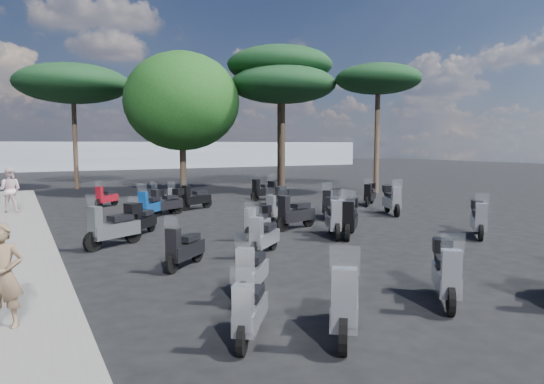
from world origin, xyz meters
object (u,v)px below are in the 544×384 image
pine_3 (378,80)px  pine_2 (73,84)px  scooter_2 (184,249)px  scooter_3 (114,227)px  scooter_15 (295,214)px  scooter_21 (278,209)px  scooter_8 (264,237)px  broadleaf_tree (182,102)px  scooter_26 (392,201)px  scooter_0 (345,303)px  scooter_6 (446,275)px  scooter_22 (331,204)px  scooter_11 (167,203)px  scooter_16 (195,199)px  scooter_27 (370,195)px  scooter_5 (106,198)px  scooter_10 (142,221)px  scooter_9 (258,223)px  scooter_17 (178,200)px  scooter_19 (479,220)px  scooter_14 (350,219)px  scooter_4 (151,205)px  pine_1 (283,85)px  scooter_20 (334,218)px  scooter_28 (277,194)px  scooter_23 (263,191)px  scooter_7 (252,273)px  woman (3,276)px  scooter_1 (250,312)px  pedestrian_far (10,190)px

pine_3 → pine_2: bearing=144.1°
scooter_2 → scooter_3: bearing=-24.2°
scooter_15 → scooter_21: 1.66m
scooter_8 → broadleaf_tree: bearing=-51.7°
scooter_8 → scooter_26: size_ratio=0.77×
scooter_0 → scooter_6: size_ratio=1.08×
scooter_8 → scooter_22: bearing=-90.7°
pine_2 → scooter_11: bearing=-82.3°
scooter_16 → broadleaf_tree: broadleaf_tree is taller
scooter_16 → scooter_27: size_ratio=1.23×
scooter_0 → scooter_5: bearing=-49.9°
scooter_3 → broadleaf_tree: size_ratio=0.21×
scooter_10 → scooter_22: scooter_22 is taller
scooter_27 → pine_3: size_ratio=0.18×
scooter_9 → scooter_26: (6.75, 1.83, 0.09)m
scooter_2 → scooter_17: (2.60, 9.02, 0.04)m
scooter_19 → scooter_5: bearing=-10.2°
scooter_0 → scooter_14: size_ratio=1.03×
scooter_3 → scooter_17: 6.99m
scooter_4 → scooter_26: scooter_26 is taller
scooter_19 → pine_1: pine_1 is taller
scooter_26 → scooter_27: bearing=-87.3°
scooter_10 → scooter_20: size_ratio=0.74×
pine_3 → scooter_14: bearing=-133.2°
scooter_11 → scooter_16: (1.51, 1.05, -0.03)m
scooter_20 → scooter_2: bearing=43.8°
scooter_4 → scooter_28: 6.34m
scooter_23 → scooter_27: scooter_23 is taller
scooter_8 → pine_1: (8.60, 14.44, 5.72)m
scooter_2 → scooter_4: bearing=-50.4°
scooter_6 → pine_3: 20.06m
scooter_7 → scooter_20: 6.13m
scooter_19 → scooter_20: size_ratio=0.80×
scooter_4 → scooter_14: scooter_14 is taller
woman → scooter_11: 11.90m
scooter_8 → scooter_3: bearing=7.7°
scooter_0 → scooter_2: 4.89m
woman → pine_2: 24.99m
scooter_1 → scooter_15: (5.10, 7.37, 0.09)m
scooter_11 → scooter_26: bearing=-142.1°
scooter_1 → scooter_27: size_ratio=0.95×
scooter_15 → scooter_14: bearing=-175.1°
scooter_19 → pine_3: 14.21m
scooter_10 → scooter_28: size_ratio=0.82×
scooter_6 → scooter_11: size_ratio=0.90×
scooter_0 → scooter_14: scooter_0 is taller
scooter_6 → scooter_20: size_ratio=0.82×
pedestrian_far → scooter_20: 12.58m
scooter_9 → scooter_16: (0.42, 6.77, 0.02)m
scooter_20 → scooter_11: bearing=-36.6°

